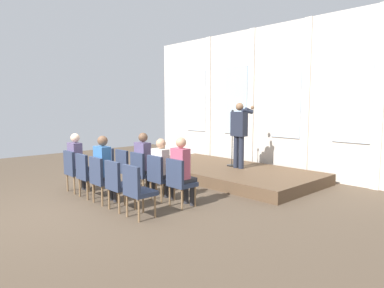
{
  "coord_description": "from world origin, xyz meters",
  "views": [
    {
      "loc": [
        6.11,
        -2.51,
        1.95
      ],
      "look_at": [
        0.1,
        3.12,
        1.02
      ],
      "focal_mm": 32.11,
      "sensor_mm": 36.0,
      "label": 1
    }
  ],
  "objects_px": {
    "chair_r0_c0": "(112,164)",
    "audience_r0_c4": "(182,168)",
    "speaker": "(239,130)",
    "chair_r1_c3": "(118,182)",
    "audience_r1_c2": "(105,166)",
    "audience_r1_c0": "(77,159)",
    "chair_r1_c0": "(74,169)",
    "chair_r0_c3": "(159,175)",
    "audience_r0_c3": "(162,166)",
    "chair_r1_c1": "(87,173)",
    "mic_stand": "(232,154)",
    "chair_r0_c1": "(126,167)",
    "chair_r0_c2": "(142,171)",
    "chair_r1_c4": "(137,188)",
    "chair_r0_c4": "(179,180)",
    "audience_r0_c2": "(145,160)",
    "chair_r1_c2": "(101,177)"
  },
  "relations": [
    {
      "from": "speaker",
      "to": "chair_r1_c4",
      "type": "bearing_deg",
      "value": -76.84
    },
    {
      "from": "chair_r0_c3",
      "to": "chair_r0_c4",
      "type": "height_order",
      "value": "same"
    },
    {
      "from": "mic_stand",
      "to": "chair_r0_c0",
      "type": "distance_m",
      "value": 3.27
    },
    {
      "from": "chair_r0_c3",
      "to": "chair_r1_c4",
      "type": "xyz_separation_m",
      "value": [
        0.62,
        -0.97,
        0.0
      ]
    },
    {
      "from": "chair_r0_c1",
      "to": "audience_r1_c2",
      "type": "bearing_deg",
      "value": -54.96
    },
    {
      "from": "chair_r0_c0",
      "to": "chair_r0_c2",
      "type": "height_order",
      "value": "same"
    },
    {
      "from": "chair_r0_c2",
      "to": "chair_r1_c0",
      "type": "distance_m",
      "value": 1.57
    },
    {
      "from": "audience_r0_c3",
      "to": "audience_r0_c4",
      "type": "height_order",
      "value": "audience_r0_c4"
    },
    {
      "from": "chair_r0_c0",
      "to": "audience_r0_c2",
      "type": "bearing_deg",
      "value": 3.64
    },
    {
      "from": "mic_stand",
      "to": "chair_r1_c1",
      "type": "height_order",
      "value": "mic_stand"
    },
    {
      "from": "audience_r1_c2",
      "to": "audience_r1_c0",
      "type": "bearing_deg",
      "value": 179.94
    },
    {
      "from": "speaker",
      "to": "audience_r0_c2",
      "type": "height_order",
      "value": "speaker"
    },
    {
      "from": "audience_r0_c3",
      "to": "chair_r1_c1",
      "type": "relative_size",
      "value": 1.36
    },
    {
      "from": "chair_r0_c4",
      "to": "chair_r1_c2",
      "type": "bearing_deg",
      "value": -142.16
    },
    {
      "from": "chair_r1_c1",
      "to": "chair_r1_c3",
      "type": "xyz_separation_m",
      "value": [
        1.24,
        0.0,
        0.0
      ]
    },
    {
      "from": "audience_r0_c2",
      "to": "chair_r1_c0",
      "type": "height_order",
      "value": "audience_r0_c2"
    },
    {
      "from": "chair_r0_c1",
      "to": "chair_r1_c3",
      "type": "xyz_separation_m",
      "value": [
        1.24,
        -0.97,
        0.0
      ]
    },
    {
      "from": "chair_r1_c3",
      "to": "chair_r1_c4",
      "type": "xyz_separation_m",
      "value": [
        0.62,
        0.0,
        0.0
      ]
    },
    {
      "from": "chair_r0_c1",
      "to": "chair_r1_c0",
      "type": "distance_m",
      "value": 1.15
    },
    {
      "from": "chair_r1_c1",
      "to": "chair_r1_c3",
      "type": "distance_m",
      "value": 1.24
    },
    {
      "from": "chair_r0_c3",
      "to": "audience_r1_c0",
      "type": "bearing_deg",
      "value": -154.61
    },
    {
      "from": "audience_r0_c3",
      "to": "audience_r1_c0",
      "type": "relative_size",
      "value": 0.96
    },
    {
      "from": "chair_r0_c3",
      "to": "audience_r1_c2",
      "type": "height_order",
      "value": "audience_r1_c2"
    },
    {
      "from": "chair_r0_c1",
      "to": "audience_r1_c2",
      "type": "relative_size",
      "value": 0.69
    },
    {
      "from": "chair_r0_c0",
      "to": "audience_r0_c4",
      "type": "relative_size",
      "value": 0.7
    },
    {
      "from": "chair_r0_c0",
      "to": "audience_r0_c2",
      "type": "distance_m",
      "value": 1.26
    },
    {
      "from": "chair_r1_c2",
      "to": "audience_r1_c2",
      "type": "height_order",
      "value": "audience_r1_c2"
    },
    {
      "from": "speaker",
      "to": "audience_r1_c0",
      "type": "relative_size",
      "value": 1.31
    },
    {
      "from": "audience_r1_c0",
      "to": "chair_r1_c4",
      "type": "relative_size",
      "value": 1.42
    },
    {
      "from": "speaker",
      "to": "chair_r1_c3",
      "type": "distance_m",
      "value": 3.96
    },
    {
      "from": "chair_r1_c0",
      "to": "chair_r1_c2",
      "type": "xyz_separation_m",
      "value": [
        1.24,
        0.0,
        0.0
      ]
    },
    {
      "from": "speaker",
      "to": "chair_r1_c4",
      "type": "xyz_separation_m",
      "value": [
        0.91,
        -3.87,
        -0.76
      ]
    },
    {
      "from": "mic_stand",
      "to": "chair_r0_c1",
      "type": "height_order",
      "value": "mic_stand"
    },
    {
      "from": "chair_r0_c1",
      "to": "audience_r1_c2",
      "type": "distance_m",
      "value": 1.1
    },
    {
      "from": "mic_stand",
      "to": "audience_r0_c4",
      "type": "distance_m",
      "value": 3.2
    },
    {
      "from": "audience_r1_c0",
      "to": "chair_r1_c3",
      "type": "bearing_deg",
      "value": -2.48
    },
    {
      "from": "chair_r0_c1",
      "to": "audience_r1_c0",
      "type": "height_order",
      "value": "audience_r1_c0"
    },
    {
      "from": "chair_r0_c1",
      "to": "audience_r0_c4",
      "type": "height_order",
      "value": "audience_r0_c4"
    },
    {
      "from": "chair_r0_c0",
      "to": "audience_r1_c2",
      "type": "bearing_deg",
      "value": -35.49
    },
    {
      "from": "chair_r0_c1",
      "to": "chair_r0_c2",
      "type": "bearing_deg",
      "value": 0.0
    },
    {
      "from": "chair_r0_c1",
      "to": "chair_r1_c4",
      "type": "distance_m",
      "value": 2.1
    },
    {
      "from": "chair_r1_c1",
      "to": "audience_r1_c2",
      "type": "height_order",
      "value": "audience_r1_c2"
    },
    {
      "from": "chair_r0_c4",
      "to": "chair_r1_c2",
      "type": "xyz_separation_m",
      "value": [
        -1.24,
        -0.97,
        0.0
      ]
    },
    {
      "from": "audience_r1_c2",
      "to": "chair_r0_c3",
      "type": "bearing_deg",
      "value": 54.96
    },
    {
      "from": "chair_r1_c0",
      "to": "chair_r1_c3",
      "type": "relative_size",
      "value": 1.0
    },
    {
      "from": "mic_stand",
      "to": "audience_r0_c2",
      "type": "height_order",
      "value": "mic_stand"
    },
    {
      "from": "audience_r0_c4",
      "to": "chair_r1_c0",
      "type": "relative_size",
      "value": 1.44
    },
    {
      "from": "chair_r1_c2",
      "to": "audience_r1_c2",
      "type": "bearing_deg",
      "value": 90.0
    },
    {
      "from": "chair_r1_c0",
      "to": "chair_r0_c3",
      "type": "bearing_deg",
      "value": 27.38
    },
    {
      "from": "chair_r1_c2",
      "to": "audience_r1_c2",
      "type": "xyz_separation_m",
      "value": [
        0.0,
        0.08,
        0.22
      ]
    }
  ]
}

